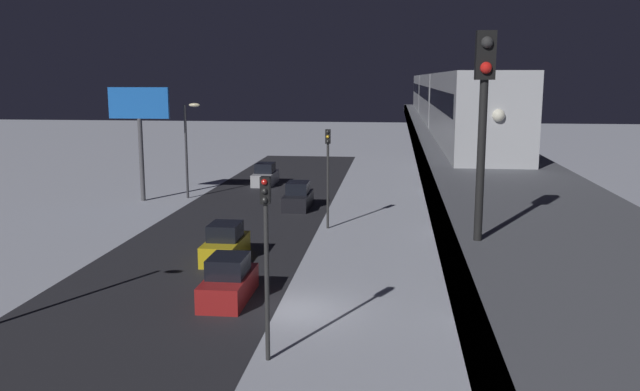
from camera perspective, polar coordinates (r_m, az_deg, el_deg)
ground_plane at (r=27.95m, az=-1.88°, el=-9.94°), size 240.00×240.00×0.00m
avenue_asphalt at (r=29.53m, az=-14.50°, el=-9.14°), size 11.00×109.76×0.01m
elevated_railway at (r=26.50m, az=13.89°, el=1.16°), size 5.00×109.76×6.46m
subway_train at (r=51.09m, az=10.57°, el=8.45°), size 2.94×55.47×3.40m
rail_signal at (r=12.90m, az=13.99°, el=8.04°), size 0.36×0.41×4.00m
sedan_red at (r=29.29m, az=-7.92°, el=-7.43°), size 1.80×4.20×1.97m
sedan_yellow at (r=35.68m, az=-8.19°, el=-4.24°), size 1.80×4.17×1.97m
sedan_black at (r=49.20m, az=-1.92°, el=-0.17°), size 1.80×4.45×1.97m
sedan_silver at (r=60.33m, az=-4.77°, el=1.72°), size 1.80×4.44×1.97m
traffic_light_near at (r=22.10m, az=-4.69°, el=-4.03°), size 0.32×0.44×6.40m
traffic_light_mid at (r=41.93m, az=0.68°, el=2.74°), size 0.32×0.44×6.40m
commercial_billboard at (r=53.32m, az=-15.38°, el=6.80°), size 4.80×0.36×8.90m
street_lamp_far at (r=53.74m, az=-11.32°, el=4.84°), size 1.35×0.44×7.65m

